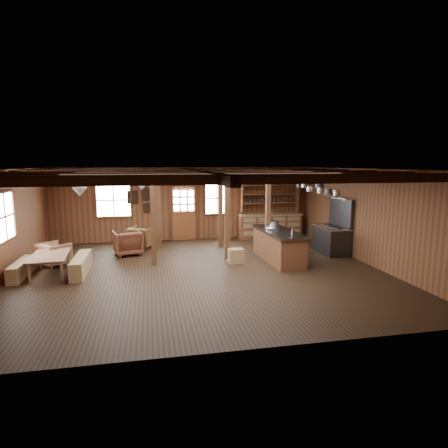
% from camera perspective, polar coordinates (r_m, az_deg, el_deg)
% --- Properties ---
extents(room, '(10.04, 9.04, 2.84)m').
position_cam_1_polar(room, '(10.12, -3.87, 0.37)').
color(room, black).
rests_on(room, ground).
extents(ceiling_joists, '(9.80, 8.82, 0.18)m').
position_cam_1_polar(ceiling_joists, '(10.18, -4.08, 7.66)').
color(ceiling_joists, black).
rests_on(ceiling_joists, ceiling).
extents(timber_posts, '(3.95, 2.35, 2.80)m').
position_cam_1_polar(timber_posts, '(12.23, -2.72, 1.92)').
color(timber_posts, '#422313').
rests_on(timber_posts, floor).
extents(back_door, '(1.02, 0.08, 2.15)m').
position_cam_1_polar(back_door, '(14.58, -6.12, 1.01)').
color(back_door, brown).
rests_on(back_door, floor).
extents(window_back_left, '(1.32, 0.06, 1.32)m').
position_cam_1_polar(window_back_left, '(14.50, -16.47, 3.50)').
color(window_back_left, white).
rests_on(window_back_left, wall_back).
extents(window_back_right, '(1.02, 0.06, 1.32)m').
position_cam_1_polar(window_back_right, '(14.67, -1.10, 3.94)').
color(window_back_right, white).
rests_on(window_back_right, wall_back).
extents(window_left, '(0.14, 1.24, 1.32)m').
position_cam_1_polar(window_left, '(11.13, -30.47, 0.96)').
color(window_left, white).
rests_on(window_left, wall_back).
extents(notice_boards, '(1.08, 0.03, 0.90)m').
position_cam_1_polar(notice_boards, '(14.44, -12.12, 3.81)').
color(notice_boards, silver).
rests_on(notice_boards, wall_back).
extents(back_counter, '(2.55, 0.60, 2.45)m').
position_cam_1_polar(back_counter, '(15.07, 6.97, 0.18)').
color(back_counter, '#592F1A').
rests_on(back_counter, floor).
extents(pendant_lamps, '(1.86, 2.36, 0.66)m').
position_cam_1_polar(pendant_lamps, '(10.99, -16.38, 5.19)').
color(pendant_lamps, '#323234').
rests_on(pendant_lamps, ceiling).
extents(pot_rack, '(0.41, 3.00, 0.45)m').
position_cam_1_polar(pot_rack, '(11.33, 13.71, 5.44)').
color(pot_rack, '#323234').
rests_on(pot_rack, ceiling).
extents(kitchen_island, '(0.99, 2.54, 1.20)m').
position_cam_1_polar(kitchen_island, '(11.57, 8.27, -3.23)').
color(kitchen_island, '#592F1A').
rests_on(kitchen_island, floor).
extents(step_stool, '(0.52, 0.38, 0.44)m').
position_cam_1_polar(step_stool, '(11.22, 1.83, -4.89)').
color(step_stool, olive).
rests_on(step_stool, floor).
extents(commercial_range, '(0.79, 1.52, 1.88)m').
position_cam_1_polar(commercial_range, '(12.94, 16.22, -1.55)').
color(commercial_range, '#323234').
rests_on(commercial_range, floor).
extents(dining_table, '(1.03, 1.67, 0.56)m').
position_cam_1_polar(dining_table, '(11.01, -24.78, -5.70)').
color(dining_table, '#8F5C41').
rests_on(dining_table, floor).
extents(bench_wall, '(0.29, 1.53, 0.42)m').
position_cam_1_polar(bench_wall, '(11.23, -28.50, -6.07)').
color(bench_wall, olive).
rests_on(bench_wall, floor).
extents(bench_aisle, '(0.33, 1.75, 0.48)m').
position_cam_1_polar(bench_aisle, '(10.87, -20.94, -5.86)').
color(bench_aisle, olive).
rests_on(bench_aisle, floor).
extents(armchair_a, '(1.03, 1.05, 0.79)m').
position_cam_1_polar(armchair_a, '(12.58, -14.46, -2.81)').
color(armchair_a, '#5A2C1B').
rests_on(armchair_a, floor).
extents(armchair_b, '(1.07, 1.08, 0.74)m').
position_cam_1_polar(armchair_b, '(13.57, -12.47, -1.96)').
color(armchair_b, brown).
rests_on(armchair_b, floor).
extents(armchair_c, '(1.05, 1.05, 0.68)m').
position_cam_1_polar(armchair_c, '(12.01, -24.42, -4.18)').
color(armchair_c, '#9C6747').
rests_on(armchair_c, floor).
extents(counter_pot, '(0.28, 0.28, 0.17)m').
position_cam_1_polar(counter_pot, '(12.26, 7.67, 0.10)').
color(counter_pot, '#ADAFB4').
rests_on(counter_pot, kitchen_island).
extents(bowl, '(0.34, 0.34, 0.07)m').
position_cam_1_polar(bowl, '(11.51, 6.95, -0.74)').
color(bowl, silver).
rests_on(bowl, kitchen_island).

